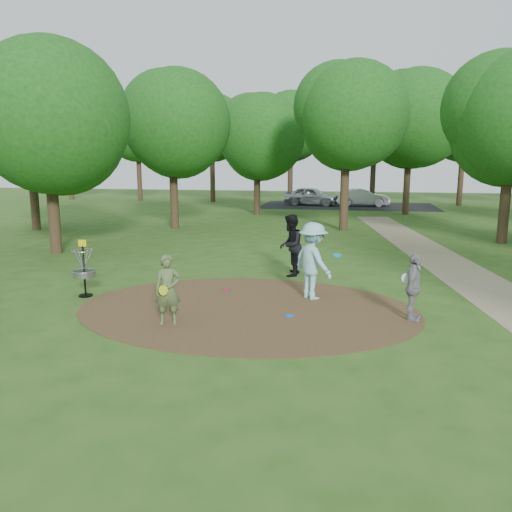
# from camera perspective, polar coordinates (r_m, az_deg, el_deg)

# --- Properties ---
(ground) EXTENTS (100.00, 100.00, 0.00)m
(ground) POSITION_cam_1_polar(r_m,az_deg,el_deg) (12.35, -1.08, -6.04)
(ground) COLOR #2D5119
(ground) RESTS_ON ground
(dirt_clearing) EXTENTS (8.40, 8.40, 0.02)m
(dirt_clearing) POSITION_cam_1_polar(r_m,az_deg,el_deg) (12.35, -1.08, -6.00)
(dirt_clearing) COLOR #47301C
(dirt_clearing) RESTS_ON ground
(footpath) EXTENTS (7.55, 39.89, 0.01)m
(footpath) POSITION_cam_1_polar(r_m,az_deg,el_deg) (14.58, 26.71, -4.57)
(footpath) COLOR #8C7A5B
(footpath) RESTS_ON ground
(parking_lot) EXTENTS (14.00, 8.00, 0.01)m
(parking_lot) POSITION_cam_1_polar(r_m,az_deg,el_deg) (41.71, 10.41, 5.68)
(parking_lot) COLOR black
(parking_lot) RESTS_ON ground
(player_observer_with_disc) EXTENTS (0.66, 0.54, 1.57)m
(player_observer_with_disc) POSITION_cam_1_polar(r_m,az_deg,el_deg) (11.19, -10.04, -3.82)
(player_observer_with_disc) COLOR #52663B
(player_observer_with_disc) RESTS_ON ground
(player_throwing_with_disc) EXTENTS (1.46, 1.46, 2.03)m
(player_throwing_with_disc) POSITION_cam_1_polar(r_m,az_deg,el_deg) (13.09, 6.52, -0.58)
(player_throwing_with_disc) COLOR #90D0D6
(player_throwing_with_disc) RESTS_ON ground
(player_walking_with_disc) EXTENTS (0.80, 0.99, 1.95)m
(player_walking_with_disc) POSITION_cam_1_polar(r_m,az_deg,el_deg) (15.72, 3.96, 1.23)
(player_walking_with_disc) COLOR black
(player_walking_with_disc) RESTS_ON ground
(player_waiting_with_disc) EXTENTS (0.61, 0.98, 1.55)m
(player_waiting_with_disc) POSITION_cam_1_polar(r_m,az_deg,el_deg) (11.81, 17.55, -3.44)
(player_waiting_with_disc) COLOR gray
(player_waiting_with_disc) RESTS_ON ground
(disc_ground_blue) EXTENTS (0.22, 0.22, 0.02)m
(disc_ground_blue) POSITION_cam_1_polar(r_m,az_deg,el_deg) (11.75, 3.84, -6.81)
(disc_ground_blue) COLOR blue
(disc_ground_blue) RESTS_ON dirt_clearing
(disc_ground_red) EXTENTS (0.22, 0.22, 0.02)m
(disc_ground_red) POSITION_cam_1_polar(r_m,az_deg,el_deg) (14.11, -3.42, -3.80)
(disc_ground_red) COLOR red
(disc_ground_red) RESTS_ON dirt_clearing
(car_left) EXTENTS (4.72, 2.66, 1.52)m
(car_left) POSITION_cam_1_polar(r_m,az_deg,el_deg) (41.56, 6.40, 6.81)
(car_left) COLOR #A5A8AD
(car_left) RESTS_ON ground
(car_right) EXTENTS (4.38, 1.90, 1.40)m
(car_right) POSITION_cam_1_polar(r_m,az_deg,el_deg) (41.40, 12.06, 6.55)
(car_right) COLOR #AFB0B7
(car_right) RESTS_ON ground
(disc_golf_basket) EXTENTS (0.63, 0.63, 1.54)m
(disc_golf_basket) POSITION_cam_1_polar(r_m,az_deg,el_deg) (14.03, -19.09, -0.92)
(disc_golf_basket) COLOR black
(disc_golf_basket) RESTS_ON ground
(tree_ring) EXTENTS (37.48, 45.70, 9.39)m
(tree_ring) POSITION_cam_1_polar(r_m,az_deg,el_deg) (21.91, 11.13, 15.00)
(tree_ring) COLOR #332316
(tree_ring) RESTS_ON ground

